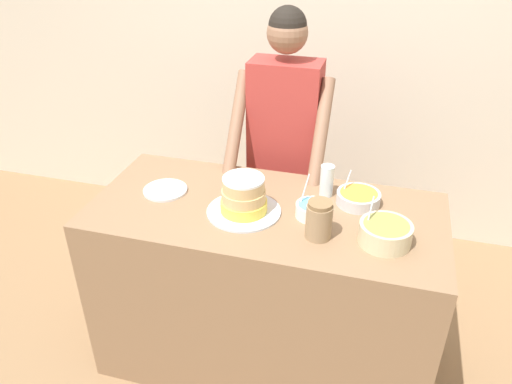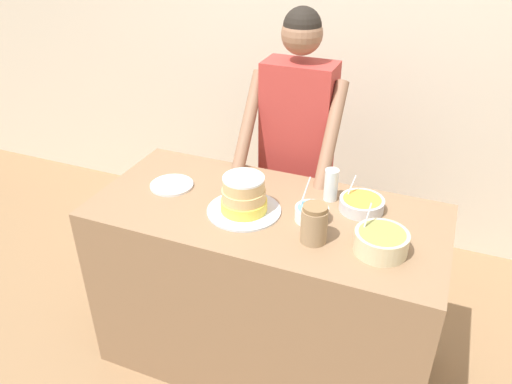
% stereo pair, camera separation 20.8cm
% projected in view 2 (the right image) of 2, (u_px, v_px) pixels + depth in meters
% --- Properties ---
extents(wall_back, '(10.00, 0.05, 2.60)m').
position_uv_depth(wall_back, '(348.00, 45.00, 3.11)').
color(wall_back, beige).
rests_on(wall_back, ground_plane).
extents(counter, '(1.56, 0.72, 0.91)m').
position_uv_depth(counter, '(265.00, 288.00, 2.42)').
color(counter, '#8C6B4C').
rests_on(counter, ground_plane).
extents(person_baker, '(0.50, 0.45, 1.66)m').
position_uv_depth(person_baker, '(297.00, 135.00, 2.62)').
color(person_baker, '#2D2D38').
rests_on(person_baker, ground_plane).
extents(cake, '(0.32, 0.32, 0.17)m').
position_uv_depth(cake, '(244.00, 197.00, 2.14)').
color(cake, silver).
rests_on(cake, counter).
extents(frosting_bowl_olive, '(0.21, 0.21, 0.18)m').
position_uv_depth(frosting_bowl_olive, '(381.00, 241.00, 1.91)').
color(frosting_bowl_olive, beige).
rests_on(frosting_bowl_olive, counter).
extents(frosting_bowl_orange, '(0.19, 0.19, 0.13)m').
position_uv_depth(frosting_bowl_orange, '(362.00, 204.00, 2.18)').
color(frosting_bowl_orange, silver).
rests_on(frosting_bowl_orange, counter).
extents(frosting_bowl_blue, '(0.14, 0.14, 0.18)m').
position_uv_depth(frosting_bowl_blue, '(312.00, 213.00, 2.11)').
color(frosting_bowl_blue, white).
rests_on(frosting_bowl_blue, counter).
extents(drinking_glass, '(0.06, 0.06, 0.15)m').
position_uv_depth(drinking_glass, '(331.00, 185.00, 2.23)').
color(drinking_glass, silver).
rests_on(drinking_glass, counter).
extents(ceramic_plate, '(0.20, 0.20, 0.01)m').
position_uv_depth(ceramic_plate, '(172.00, 185.00, 2.37)').
color(ceramic_plate, silver).
rests_on(ceramic_plate, counter).
extents(stoneware_jar, '(0.11, 0.11, 0.16)m').
position_uv_depth(stoneware_jar, '(314.00, 224.00, 1.96)').
color(stoneware_jar, '#9E7F5B').
rests_on(stoneware_jar, counter).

